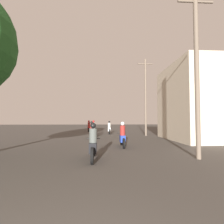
{
  "coord_description": "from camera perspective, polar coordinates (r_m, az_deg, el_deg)",
  "views": [
    {
      "loc": [
        0.51,
        -0.92,
        1.67
      ],
      "look_at": [
        1.57,
        17.05,
        2.47
      ],
      "focal_mm": 28.0,
      "sensor_mm": 36.0,
      "label": 1
    }
  ],
  "objects": [
    {
      "name": "utility_pole_far",
      "position": [
        18.84,
        10.9,
        5.29
      ],
      "size": [
        1.6,
        0.2,
        8.1
      ],
      "color": "#6B5B4C",
      "rests_on": "ground_plane"
    },
    {
      "name": "motorcycle_black",
      "position": [
        7.44,
        -6.19,
        -10.66
      ],
      "size": [
        0.6,
        2.12,
        1.55
      ],
      "rotation": [
        0.0,
        0.0,
        -0.1
      ],
      "color": "black",
      "rests_on": "ground_plane"
    },
    {
      "name": "building_right_near",
      "position": [
        16.39,
        26.81,
        2.75
      ],
      "size": [
        5.18,
        6.54,
        6.21
      ],
      "color": "beige",
      "rests_on": "ground_plane"
    },
    {
      "name": "motorcycle_white",
      "position": [
        20.73,
        -0.92,
        -5.43
      ],
      "size": [
        0.6,
        1.95,
        1.54
      ],
      "rotation": [
        0.0,
        0.0,
        -0.15
      ],
      "color": "black",
      "rests_on": "ground_plane"
    },
    {
      "name": "motorcycle_blue",
      "position": [
        10.89,
        3.44,
        -8.04
      ],
      "size": [
        0.6,
        1.97,
        1.55
      ],
      "rotation": [
        0.0,
        0.0,
        0.16
      ],
      "color": "black",
      "rests_on": "ground_plane"
    },
    {
      "name": "motorcycle_silver",
      "position": [
        15.74,
        -6.66,
        -6.33
      ],
      "size": [
        0.6,
        2.01,
        1.54
      ],
      "rotation": [
        0.0,
        0.0,
        -0.13
      ],
      "color": "black",
      "rests_on": "ground_plane"
    },
    {
      "name": "motorcycle_red",
      "position": [
        24.68,
        -7.57,
        -4.93
      ],
      "size": [
        0.6,
        1.98,
        1.58
      ],
      "rotation": [
        0.0,
        0.0,
        0.12
      ],
      "color": "black",
      "rests_on": "ground_plane"
    },
    {
      "name": "utility_pole_near",
      "position": [
        8.65,
        25.94,
        12.4
      ],
      "size": [
        1.6,
        0.2,
        7.4
      ],
      "color": "#6B5B4C",
      "rests_on": "ground_plane"
    },
    {
      "name": "motorcycle_green",
      "position": [
        18.46,
        -6.05,
        -5.74
      ],
      "size": [
        0.6,
        1.91,
        1.6
      ],
      "rotation": [
        0.0,
        0.0,
        -0.05
      ],
      "color": "black",
      "rests_on": "ground_plane"
    }
  ]
}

